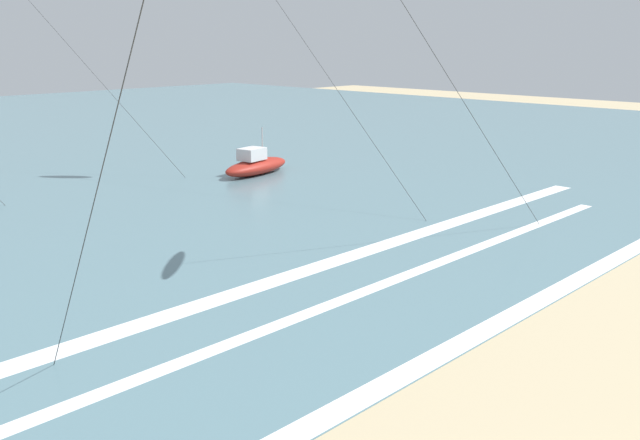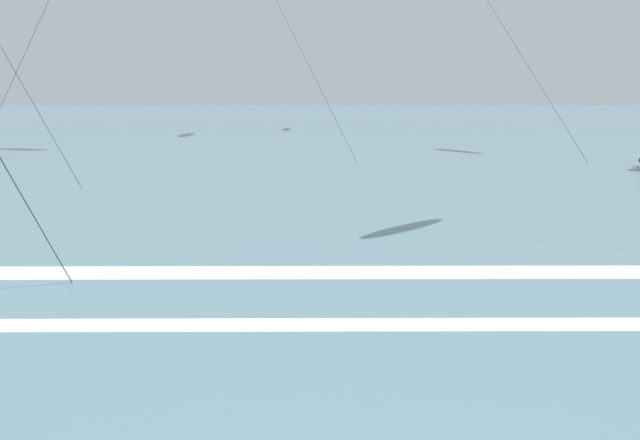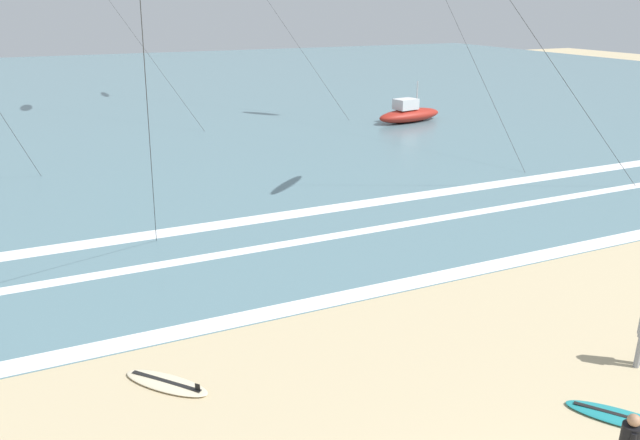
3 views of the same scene
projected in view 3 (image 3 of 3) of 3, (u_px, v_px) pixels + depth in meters
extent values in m
cube|color=slate|center=(117.00, 93.00, 55.11)|extent=(140.00, 90.00, 0.01)
cube|color=white|center=(285.00, 310.00, 16.44)|extent=(43.98, 0.72, 0.01)
cube|color=white|center=(241.00, 252.00, 20.25)|extent=(46.50, 0.54, 0.01)
cube|color=white|center=(291.00, 214.00, 23.78)|extent=(47.39, 0.87, 0.01)
cylinder|color=black|center=(630.00, 440.00, 9.94)|extent=(0.32, 0.32, 0.58)
cylinder|color=black|center=(628.00, 434.00, 10.12)|extent=(0.16, 0.16, 0.56)
sphere|color=#9E7051|center=(634.00, 420.00, 9.81)|extent=(0.21, 0.21, 0.21)
cylinder|color=gray|center=(639.00, 351.00, 13.75)|extent=(0.13, 0.13, 0.82)
ellipsoid|color=teal|center=(621.00, 418.00, 12.13)|extent=(1.75, 2.03, 0.09)
cube|color=black|center=(622.00, 415.00, 12.12)|extent=(1.17, 1.48, 0.01)
ellipsoid|color=beige|center=(166.00, 383.00, 13.23)|extent=(1.84, 1.97, 0.09)
cube|color=black|center=(166.00, 381.00, 13.21)|extent=(1.26, 1.40, 0.01)
cube|color=black|center=(198.00, 387.00, 12.88)|extent=(0.09, 0.10, 0.16)
cylinder|color=#333333|center=(147.00, 52.00, 40.73)|extent=(4.71, 10.03, 9.26)
cylinder|color=#333333|center=(277.00, 14.00, 44.65)|extent=(5.62, 12.90, 13.93)
cylinder|color=#333333|center=(459.00, 29.00, 33.86)|extent=(1.64, 14.35, 12.81)
cylinder|color=#333333|center=(145.00, 75.00, 15.09)|extent=(1.10, 8.98, 12.23)
cylinder|color=#333333|center=(565.00, 81.00, 24.93)|extent=(8.36, 1.84, 9.52)
ellipsoid|color=maroon|center=(410.00, 115.00, 41.91)|extent=(5.42, 2.59, 0.90)
cube|color=silver|center=(406.00, 104.00, 41.42)|extent=(1.67, 1.35, 0.70)
cylinder|color=#B2B2B2|center=(417.00, 95.00, 41.77)|extent=(0.08, 0.08, 1.80)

